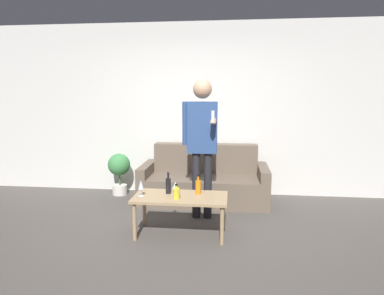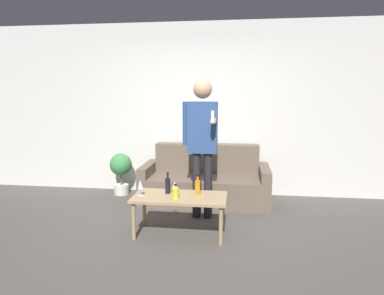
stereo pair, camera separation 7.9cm
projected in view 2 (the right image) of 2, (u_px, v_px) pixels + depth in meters
ground_plane at (174, 247)px, 3.62m from camera, size 16.00×16.00×0.00m
wall_back at (198, 110)px, 5.44m from camera, size 8.00×0.06×2.70m
couch at (205, 182)px, 5.15m from camera, size 1.87×0.83×0.83m
coffee_table at (180, 200)px, 3.88m from camera, size 1.06×0.54×0.46m
bottle_orange at (176, 193)px, 3.77m from camera, size 0.08×0.08×0.16m
bottle_green at (198, 187)px, 3.93m from camera, size 0.06×0.06×0.22m
bottle_dark at (168, 185)px, 3.96m from camera, size 0.06×0.06×0.25m
wine_glass_near at (140, 185)px, 3.86m from camera, size 0.07×0.07×0.19m
wine_glass_far at (175, 186)px, 3.90m from camera, size 0.08×0.08×0.15m
person_standing_front at (202, 135)px, 4.31m from camera, size 0.44×0.44×1.78m
potted_plant at (121, 168)px, 5.46m from camera, size 0.35×0.35×0.66m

